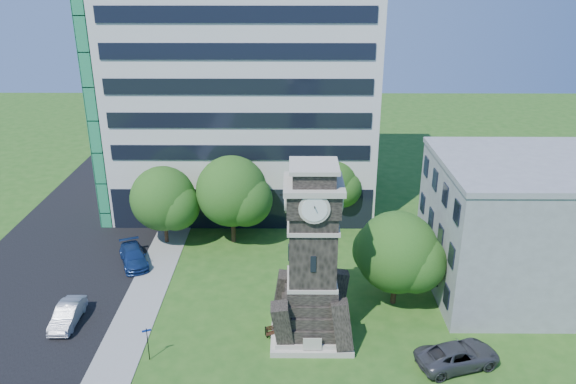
{
  "coord_description": "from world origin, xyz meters",
  "views": [
    {
      "loc": [
        1.64,
        -30.0,
        23.32
      ],
      "look_at": [
        1.39,
        8.37,
        7.82
      ],
      "focal_mm": 35.0,
      "sensor_mm": 36.0,
      "label": 1
    }
  ],
  "objects_px": {
    "street_sign": "(148,340)",
    "car_street_north": "(134,256)",
    "clock_tower": "(312,265)",
    "park_bench": "(278,330)",
    "car_street_mid": "(68,314)",
    "car_east_lot": "(458,355)"
  },
  "relations": [
    {
      "from": "clock_tower",
      "to": "car_street_mid",
      "type": "bearing_deg",
      "value": 176.49
    },
    {
      "from": "car_street_mid",
      "to": "street_sign",
      "type": "distance_m",
      "value": 7.73
    },
    {
      "from": "street_sign",
      "to": "car_street_north",
      "type": "bearing_deg",
      "value": 86.69
    },
    {
      "from": "car_street_north",
      "to": "street_sign",
      "type": "bearing_deg",
      "value": -94.53
    },
    {
      "from": "clock_tower",
      "to": "street_sign",
      "type": "height_order",
      "value": "clock_tower"
    },
    {
      "from": "car_east_lot",
      "to": "street_sign",
      "type": "relative_size",
      "value": 2.27
    },
    {
      "from": "clock_tower",
      "to": "car_street_north",
      "type": "bearing_deg",
      "value": 146.95
    },
    {
      "from": "car_street_mid",
      "to": "car_east_lot",
      "type": "height_order",
      "value": "car_east_lot"
    },
    {
      "from": "car_street_mid",
      "to": "street_sign",
      "type": "xyz_separation_m",
      "value": [
        6.62,
        -3.92,
        0.78
      ]
    },
    {
      "from": "clock_tower",
      "to": "car_street_mid",
      "type": "xyz_separation_m",
      "value": [
        -17.01,
        1.04,
        -4.59
      ]
    },
    {
      "from": "clock_tower",
      "to": "street_sign",
      "type": "xyz_separation_m",
      "value": [
        -10.39,
        -2.88,
        -3.81
      ]
    },
    {
      "from": "car_street_mid",
      "to": "car_east_lot",
      "type": "distance_m",
      "value": 26.44
    },
    {
      "from": "car_street_north",
      "to": "park_bench",
      "type": "bearing_deg",
      "value": -61.95
    },
    {
      "from": "street_sign",
      "to": "park_bench",
      "type": "bearing_deg",
      "value": -5.08
    },
    {
      "from": "car_street_north",
      "to": "car_east_lot",
      "type": "relative_size",
      "value": 0.9
    },
    {
      "from": "park_bench",
      "to": "car_street_north",
      "type": "bearing_deg",
      "value": 118.98
    },
    {
      "from": "car_street_north",
      "to": "street_sign",
      "type": "height_order",
      "value": "street_sign"
    },
    {
      "from": "car_street_north",
      "to": "car_east_lot",
      "type": "xyz_separation_m",
      "value": [
        23.68,
        -12.79,
        0.04
      ]
    },
    {
      "from": "car_street_mid",
      "to": "park_bench",
      "type": "relative_size",
      "value": 2.44
    },
    {
      "from": "car_street_mid",
      "to": "car_east_lot",
      "type": "bearing_deg",
      "value": -10.14
    },
    {
      "from": "car_street_mid",
      "to": "street_sign",
      "type": "bearing_deg",
      "value": -31.37
    },
    {
      "from": "clock_tower",
      "to": "park_bench",
      "type": "height_order",
      "value": "clock_tower"
    }
  ]
}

